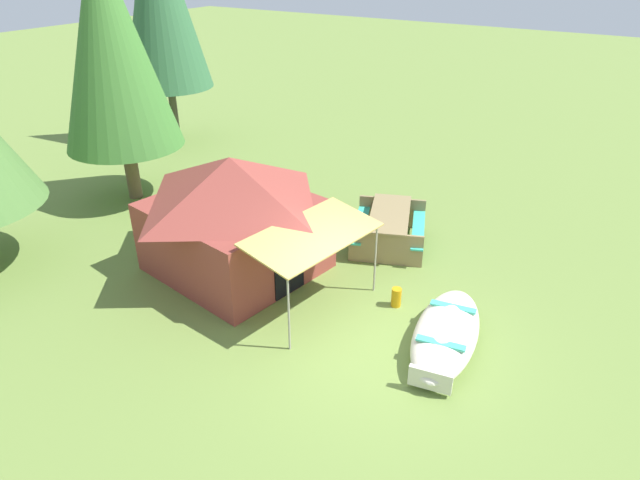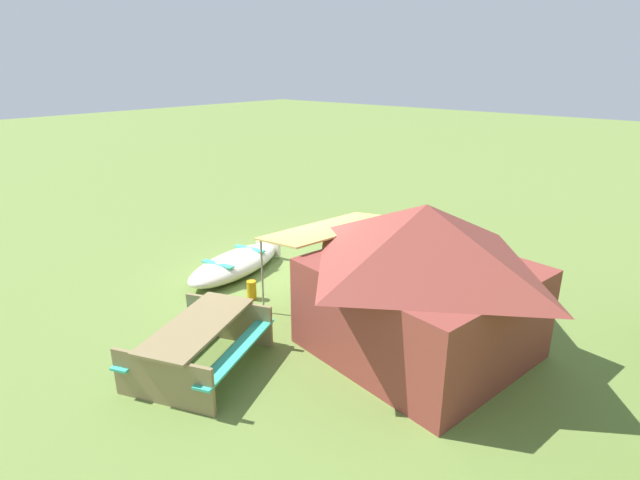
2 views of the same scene
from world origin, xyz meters
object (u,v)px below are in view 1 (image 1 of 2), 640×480
(beached_rowboat, at_px, (446,333))
(cooler_box, at_px, (305,261))
(fuel_can, at_px, (396,297))
(canvas_cabin_tent, at_px, (234,213))
(picnic_table, at_px, (389,224))
(pine_tree_far_center, at_px, (110,44))

(beached_rowboat, distance_m, cooler_box, 3.43)
(beached_rowboat, bearing_deg, fuel_can, 63.40)
(canvas_cabin_tent, distance_m, picnic_table, 3.46)
(canvas_cabin_tent, height_order, picnic_table, canvas_cabin_tent)
(cooler_box, distance_m, fuel_can, 2.16)
(beached_rowboat, relative_size, fuel_can, 7.44)
(canvas_cabin_tent, distance_m, pine_tree_far_center, 5.46)
(beached_rowboat, xyz_separation_m, picnic_table, (2.68, 2.36, 0.25))
(canvas_cabin_tent, xyz_separation_m, pine_tree_far_center, (1.34, 4.61, 2.61))
(beached_rowboat, height_order, cooler_box, beached_rowboat)
(pine_tree_far_center, bearing_deg, canvas_cabin_tent, -106.21)
(cooler_box, bearing_deg, beached_rowboat, -103.58)
(cooler_box, bearing_deg, pine_tree_far_center, 83.87)
(beached_rowboat, height_order, fuel_can, beached_rowboat)
(beached_rowboat, height_order, pine_tree_far_center, pine_tree_far_center)
(picnic_table, bearing_deg, canvas_cabin_tent, 140.09)
(canvas_cabin_tent, relative_size, fuel_can, 12.68)
(cooler_box, relative_size, fuel_can, 1.33)
(canvas_cabin_tent, height_order, cooler_box, canvas_cabin_tent)
(cooler_box, height_order, pine_tree_far_center, pine_tree_far_center)
(canvas_cabin_tent, relative_size, picnic_table, 1.95)
(canvas_cabin_tent, xyz_separation_m, fuel_can, (0.50, -3.35, -1.06))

